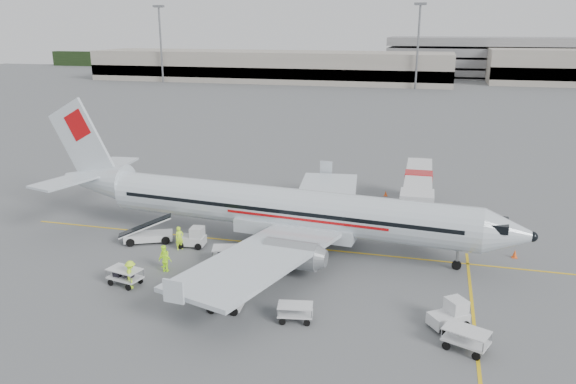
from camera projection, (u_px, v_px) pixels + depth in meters
name	position (u px, v px, depth m)	size (l,w,h in m)	color
ground	(281.00, 245.00, 44.00)	(360.00, 360.00, 0.00)	#56595B
stripe_lead	(281.00, 245.00, 44.00)	(44.00, 0.20, 0.01)	yellow
stripe_cross	(473.00, 317.00, 33.15)	(0.20, 20.00, 0.01)	yellow
terminal_west	(269.00, 66.00, 172.99)	(110.00, 22.00, 9.00)	gray
parking_garage	(484.00, 56.00, 184.13)	(62.00, 24.00, 14.00)	slate
treeline	(409.00, 64.00, 205.30)	(300.00, 3.00, 6.00)	black
mast_west	(161.00, 45.00, 167.38)	(3.20, 1.20, 22.00)	slate
mast_center	(418.00, 47.00, 148.98)	(3.20, 1.20, 22.00)	slate
aircraft	(285.00, 181.00, 42.40)	(38.14, 29.90, 10.52)	silver
jet_bridge	(417.00, 195.00, 49.90)	(2.97, 15.84, 4.16)	silver
belt_loader	(148.00, 226.00, 44.32)	(4.98, 1.87, 2.69)	silver
tug_fore	(448.00, 314.00, 31.84)	(2.17, 1.24, 1.67)	silver
tug_mid	(225.00, 298.00, 33.80)	(2.08, 1.19, 1.61)	silver
tug_aft	(192.00, 237.00, 43.56)	(2.09, 1.20, 1.62)	silver
cart_loaded_a	(230.00, 255.00, 40.45)	(2.47, 1.46, 1.29)	silver
cart_loaded_b	(125.00, 277.00, 37.18)	(2.21, 1.30, 1.15)	silver
cart_empty_a	(295.00, 313.00, 32.61)	(2.03, 1.20, 1.06)	silver
cart_empty_b	(466.00, 340.00, 29.67)	(2.32, 1.37, 1.21)	silver
cone_nose	(515.00, 254.00, 41.58)	(0.40, 0.40, 0.66)	#F85518
cone_port	(386.00, 193.00, 56.67)	(0.36, 0.36, 0.58)	#F85518
crew_a	(179.00, 238.00, 42.97)	(0.67, 0.44, 1.84)	#C1FA24
crew_b	(164.00, 257.00, 39.49)	(0.86, 0.67, 1.77)	#C1FA24
crew_c	(131.00, 274.00, 36.64)	(1.22, 0.70, 1.89)	#C1FA24
crew_d	(165.00, 261.00, 39.09)	(0.93, 0.39, 1.59)	#C1FA24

